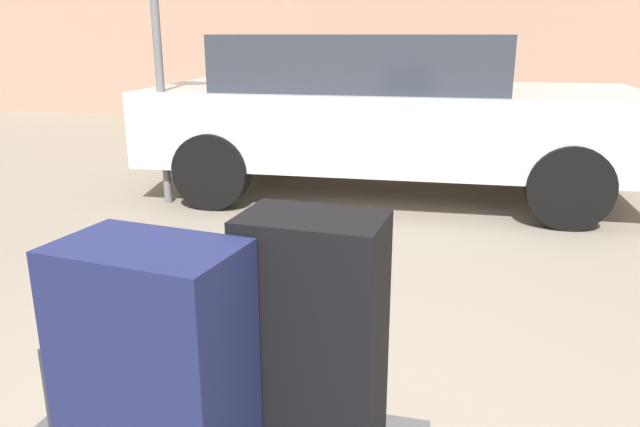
# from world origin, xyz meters

# --- Properties ---
(suitcase_black_center) EXTENTS (0.35, 0.24, 0.69)m
(suitcase_black_center) POSITION_xyz_m (0.27, 0.07, 0.68)
(suitcase_black_center) COLOR black
(suitcase_black_center) RESTS_ON luggage_cart
(suitcase_navy_front_right) EXTENTS (0.43, 0.30, 0.66)m
(suitcase_navy_front_right) POSITION_xyz_m (-0.03, -0.14, 0.67)
(suitcase_navy_front_right) COLOR #191E47
(suitcase_navy_front_right) RESTS_ON luggage_cart
(suitcase_charcoal_stacked_top) EXTENTS (0.66, 0.49, 0.27)m
(suitcase_charcoal_stacked_top) POSITION_xyz_m (-0.16, 0.13, 0.47)
(suitcase_charcoal_stacked_top) COLOR #2D2D33
(suitcase_charcoal_stacked_top) RESTS_ON luggage_cart
(parked_car) EXTENTS (4.39, 2.11, 1.42)m
(parked_car) POSITION_xyz_m (-0.20, 4.33, 0.76)
(parked_car) COLOR silver
(parked_car) RESTS_ON ground_plane
(bollard_kerb_near) EXTENTS (0.21, 0.21, 0.57)m
(bollard_kerb_near) POSITION_xyz_m (2.16, 5.93, 0.28)
(bollard_kerb_near) COLOR #72665B
(bollard_kerb_near) RESTS_ON ground_plane
(no_parking_sign) EXTENTS (0.50, 0.09, 2.28)m
(no_parking_sign) POSITION_xyz_m (-1.96, 3.47, 1.42)
(no_parking_sign) COLOR slate
(no_parking_sign) RESTS_ON ground_plane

